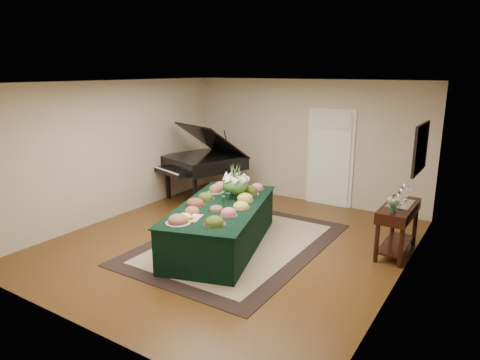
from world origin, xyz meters
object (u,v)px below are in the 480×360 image
Objects in this scene: buffet_table at (221,225)px; mahogany_sideboard at (398,216)px; grand_piano at (203,162)px; floral_centerpiece at (235,182)px.

buffet_table is 2.86m from mahogany_sideboard.
grand_piano reaches higher than buffet_table.
mahogany_sideboard is (4.45, -0.72, -0.25)m from grand_piano.
floral_centerpiece is at bearing 92.70° from buffet_table.
buffet_table is 6.24× the size of floral_centerpiece.
floral_centerpiece is 0.23× the size of grand_piano.
floral_centerpiece is at bearing -161.87° from mahogany_sideboard.
mahogany_sideboard is at bearing 27.18° from buffet_table.
floral_centerpiece reaches higher than buffet_table.
grand_piano is 4.51m from mahogany_sideboard.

